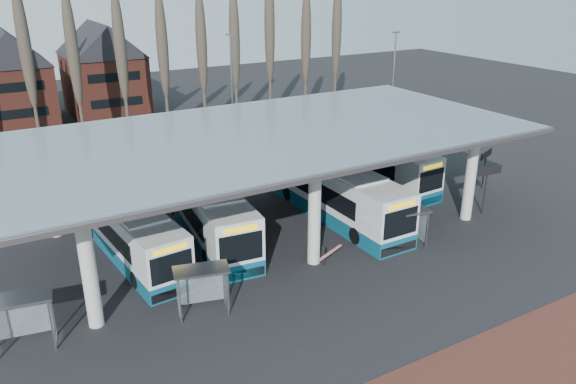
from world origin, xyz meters
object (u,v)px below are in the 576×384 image
bus_1 (206,208)px  bus_2 (333,191)px  bus_0 (129,229)px  bus_3 (371,161)px  shelter_0 (20,310)px  shelter_2 (405,220)px  shelter_1 (201,280)px

bus_1 → bus_2: bus_2 is taller
bus_2 → bus_0: bearing=174.0°
bus_0 → bus_2: 13.41m
bus_3 → shelter_0: 27.61m
bus_0 → shelter_2: bus_0 is taller
shelter_2 → bus_3: bearing=73.3°
bus_1 → shelter_0: bus_1 is taller
bus_1 → shelter_1: bearing=-107.8°
bus_3 → shelter_0: bearing=-164.0°
bus_3 → shelter_2: size_ratio=4.46×
shelter_1 → bus_0: bearing=114.1°
bus_0 → shelter_0: bearing=-140.1°
shelter_1 → shelter_2: 12.99m
bus_1 → shelter_0: bearing=-143.3°
bus_2 → bus_3: size_ratio=1.05×
bus_0 → shelter_1: bus_0 is taller
bus_1 → bus_3: size_ratio=1.04×
bus_1 → shelter_0: 13.15m
bus_0 → bus_2: (13.35, -1.29, 0.17)m
bus_1 → bus_3: bus_1 is taller
bus_3 → shelter_1: size_ratio=4.40×
shelter_1 → bus_3: bearing=43.9°
shelter_0 → shelter_2: size_ratio=1.06×
bus_0 → bus_3: size_ratio=0.96×
bus_0 → bus_3: (19.68, 2.81, 0.07)m
bus_1 → shelter_1: 8.82m
bus_3 → shelter_2: 11.40m
bus_1 → shelter_2: 12.11m
bus_0 → shelter_1: size_ratio=4.23×
shelter_1 → shelter_2: size_ratio=1.01×
bus_1 → bus_2: bearing=-5.0°
bus_1 → shelter_2: (9.41, -7.63, 0.09)m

